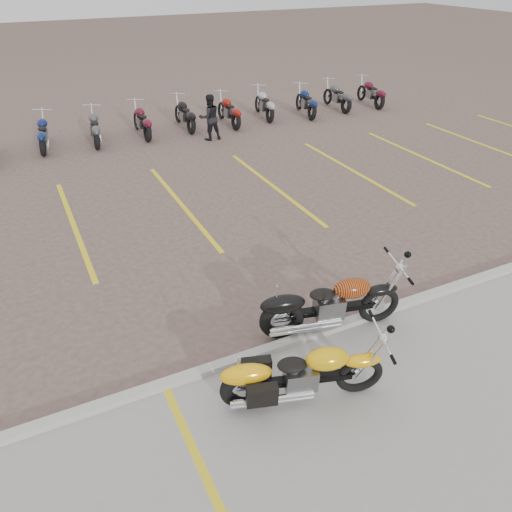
% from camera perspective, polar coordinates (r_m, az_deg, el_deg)
% --- Properties ---
extents(ground, '(100.00, 100.00, 0.00)m').
position_cam_1_polar(ground, '(9.90, -1.05, -3.01)').
color(ground, '#755D53').
rests_on(ground, ground).
extents(concrete_apron, '(60.00, 5.00, 0.01)m').
position_cam_1_polar(concrete_apron, '(7.16, 15.66, -21.36)').
color(concrete_apron, '#9E9B93').
rests_on(concrete_apron, ground).
extents(curb, '(60.00, 0.18, 0.12)m').
position_cam_1_polar(curb, '(8.46, 4.81, -9.52)').
color(curb, '#ADAAA3').
rests_on(curb, ground).
extents(parking_stripes, '(38.00, 5.50, 0.01)m').
position_cam_1_polar(parking_stripes, '(13.16, -8.52, 5.86)').
color(parking_stripes, yellow).
rests_on(parking_stripes, ground).
extents(yellow_cruiser, '(2.32, 0.83, 0.98)m').
position_cam_1_polar(yellow_cruiser, '(7.26, 4.90, -13.32)').
color(yellow_cruiser, black).
rests_on(yellow_cruiser, ground).
extents(flame_cruiser, '(2.46, 0.71, 1.02)m').
position_cam_1_polar(flame_cruiser, '(8.50, 8.16, -5.65)').
color(flame_cruiser, black).
rests_on(flame_cruiser, ground).
extents(person_b, '(0.75, 0.59, 1.55)m').
position_cam_1_polar(person_b, '(17.84, -5.33, 15.50)').
color(person_b, black).
rests_on(person_b, ground).
extents(bg_bike_row, '(18.99, 2.06, 1.10)m').
position_cam_1_polar(bg_bike_row, '(18.82, -10.51, 15.25)').
color(bg_bike_row, black).
rests_on(bg_bike_row, ground).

